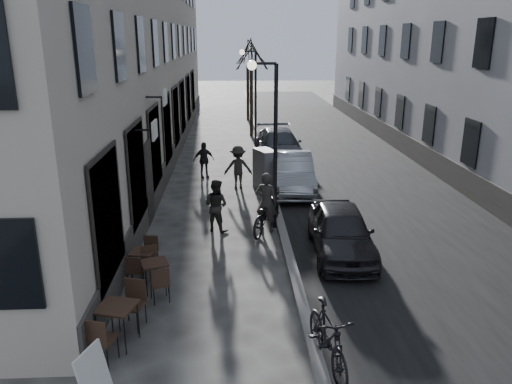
{
  "coord_description": "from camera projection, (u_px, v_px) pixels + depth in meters",
  "views": [
    {
      "loc": [
        -1.31,
        -8.57,
        5.74
      ],
      "look_at": [
        -0.68,
        3.99,
        1.8
      ],
      "focal_mm": 35.0,
      "sensor_mm": 36.0,
      "label": 1
    }
  ],
  "objects": [
    {
      "name": "car_far",
      "position": [
        279.0,
        145.0,
        24.1
      ],
      "size": [
        2.22,
        5.0,
        1.43
      ],
      "primitive_type": "imported",
      "rotation": [
        0.0,
        0.0,
        0.05
      ],
      "color": "#33363C",
      "rests_on": "ground"
    },
    {
      "name": "streetlamp_far",
      "position": [
        252.0,
        88.0,
        26.15
      ],
      "size": [
        0.9,
        0.28,
        5.09
      ],
      "color": "black",
      "rests_on": "ground"
    },
    {
      "name": "bistro_set_b",
      "position": [
        155.0,
        273.0,
        11.66
      ],
      "size": [
        0.85,
        1.5,
        0.86
      ],
      "rotation": [
        0.0,
        0.0,
        0.33
      ],
      "color": "#2F1F15",
      "rests_on": "ground"
    },
    {
      "name": "streetlamp_near",
      "position": [
        270.0,
        128.0,
        14.72
      ],
      "size": [
        0.9,
        0.28,
        5.09
      ],
      "color": "black",
      "rests_on": "ground"
    },
    {
      "name": "tree_near",
      "position": [
        251.0,
        56.0,
        28.57
      ],
      "size": [
        2.4,
        2.4,
        5.7
      ],
      "color": "black",
      "rests_on": "ground"
    },
    {
      "name": "pedestrian_near",
      "position": [
        216.0,
        205.0,
        15.17
      ],
      "size": [
        1.0,
        0.94,
        1.64
      ],
      "primitive_type": "imported",
      "rotation": [
        0.0,
        0.0,
        2.6
      ],
      "color": "black",
      "rests_on": "ground"
    },
    {
      "name": "kerb",
      "position": [
        262.0,
        154.0,
        25.19
      ],
      "size": [
        0.25,
        60.0,
        0.12
      ],
      "primitive_type": "cube",
      "color": "slate",
      "rests_on": "ground"
    },
    {
      "name": "bicycle",
      "position": [
        266.0,
        213.0,
        15.22
      ],
      "size": [
        1.56,
        2.28,
        1.13
      ],
      "primitive_type": "imported",
      "rotation": [
        0.0,
        0.0,
        2.73
      ],
      "color": "black",
      "rests_on": "ground"
    },
    {
      "name": "car_mid",
      "position": [
        292.0,
        172.0,
        19.21
      ],
      "size": [
        1.72,
        4.43,
        1.44
      ],
      "primitive_type": "imported",
      "rotation": [
        0.0,
        0.0,
        -0.05
      ],
      "color": "#979A9F",
      "rests_on": "ground"
    },
    {
      "name": "utility_cabinet",
      "position": [
        265.0,
        170.0,
        19.31
      ],
      "size": [
        0.95,
        1.2,
        1.59
      ],
      "primitive_type": "cube",
      "rotation": [
        0.0,
        0.0,
        0.4
      ],
      "color": "slate",
      "rests_on": "ground"
    },
    {
      "name": "bistro_set_c",
      "position": [
        143.0,
        261.0,
        12.33
      ],
      "size": [
        0.65,
        1.43,
        0.82
      ],
      "rotation": [
        0.0,
        0.0,
        -0.16
      ],
      "color": "#2F1F15",
      "rests_on": "ground"
    },
    {
      "name": "pedestrian_mid",
      "position": [
        238.0,
        167.0,
        19.46
      ],
      "size": [
        1.09,
        0.63,
        1.69
      ],
      "primitive_type": "imported",
      "rotation": [
        0.0,
        0.0,
        3.14
      ],
      "color": "black",
      "rests_on": "ground"
    },
    {
      "name": "tree_far",
      "position": [
        248.0,
        53.0,
        34.29
      ],
      "size": [
        2.4,
        2.4,
        5.7
      ],
      "color": "black",
      "rests_on": "ground"
    },
    {
      "name": "bistro_set_a",
      "position": [
        118.0,
        321.0,
        9.58
      ],
      "size": [
        0.89,
        1.74,
        0.99
      ],
      "rotation": [
        0.0,
        0.0,
        -0.27
      ],
      "color": "#2F1F15",
      "rests_on": "ground"
    },
    {
      "name": "car_near",
      "position": [
        341.0,
        231.0,
        13.57
      ],
      "size": [
        1.8,
        4.01,
        1.34
      ],
      "primitive_type": "imported",
      "rotation": [
        0.0,
        0.0,
        -0.06
      ],
      "color": "black",
      "rests_on": "ground"
    },
    {
      "name": "pedestrian_far",
      "position": [
        204.0,
        160.0,
        20.97
      ],
      "size": [
        0.96,
        0.63,
        1.52
      ],
      "primitive_type": "imported",
      "rotation": [
        0.0,
        0.0,
        0.32
      ],
      "color": "black",
      "rests_on": "ground"
    },
    {
      "name": "moped",
      "position": [
        328.0,
        338.0,
        8.88
      ],
      "size": [
        0.87,
        2.07,
        1.21
      ],
      "primitive_type": "imported",
      "rotation": [
        0.0,
        0.0,
        0.15
      ],
      "color": "black",
      "rests_on": "ground"
    },
    {
      "name": "road",
      "position": [
        333.0,
        154.0,
        25.38
      ],
      "size": [
        7.3,
        60.0,
        0.0
      ],
      "primitive_type": "cube",
      "color": "black",
      "rests_on": "ground"
    },
    {
      "name": "ground",
      "position": [
        300.0,
        337.0,
        9.95
      ],
      "size": [
        120.0,
        120.0,
        0.0
      ],
      "primitive_type": "plane",
      "color": "#33312E",
      "rests_on": "ground"
    },
    {
      "name": "cyclist_rider",
      "position": [
        266.0,
        202.0,
        15.11
      ],
      "size": [
        0.8,
        0.68,
        1.86
      ],
      "primitive_type": "imported",
      "rotation": [
        0.0,
        0.0,
        2.73
      ],
      "color": "#2A2724",
      "rests_on": "ground"
    }
  ]
}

